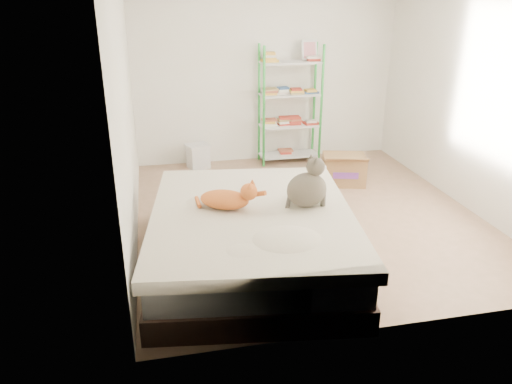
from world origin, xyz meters
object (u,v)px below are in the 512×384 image
object	(u,v)px
bed	(252,239)
orange_cat	(224,197)
grey_cat	(307,182)
white_bin	(198,156)
cardboard_box	(344,169)
shelf_unit	(290,104)

from	to	relation	value
bed	orange_cat	world-z (taller)	orange_cat
bed	grey_cat	distance (m)	0.72
grey_cat	white_bin	size ratio (longest dim) A/B	1.22
cardboard_box	white_bin	distance (m)	2.08
orange_cat	shelf_unit	distance (m)	3.11
cardboard_box	white_bin	bearing A→B (deg)	165.89
grey_cat	cardboard_box	size ratio (longest dim) A/B	0.72
bed	cardboard_box	size ratio (longest dim) A/B	3.86
grey_cat	cardboard_box	distance (m)	2.24
orange_cat	bed	bearing A→B (deg)	-1.49
orange_cat	shelf_unit	world-z (taller)	shelf_unit
orange_cat	white_bin	world-z (taller)	orange_cat
white_bin	bed	bearing A→B (deg)	-85.86
grey_cat	white_bin	distance (m)	3.00
orange_cat	shelf_unit	size ratio (longest dim) A/B	0.30
bed	cardboard_box	world-z (taller)	bed
orange_cat	grey_cat	distance (m)	0.75
bed	shelf_unit	world-z (taller)	shelf_unit
grey_cat	white_bin	bearing A→B (deg)	4.75
shelf_unit	cardboard_box	size ratio (longest dim) A/B	2.74
shelf_unit	cardboard_box	xyz separation A→B (m)	(0.46, -1.03, -0.66)
white_bin	shelf_unit	bearing A→B (deg)	1.31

